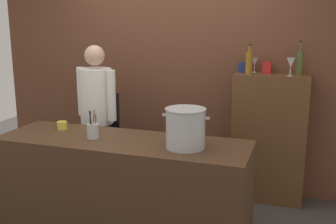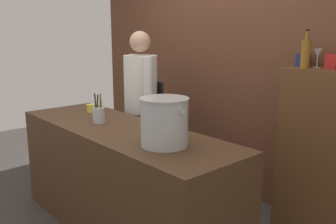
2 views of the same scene
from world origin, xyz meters
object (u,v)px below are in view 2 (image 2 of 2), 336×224
at_px(wine_bottle_amber, 306,53).
at_px(spice_tin_red, 333,62).
at_px(utensil_crock, 99,115).
at_px(wine_glass_tall, 318,54).
at_px(stockpot_large, 164,122).
at_px(spice_tin_navy, 303,60).
at_px(butter_jar, 92,108).
at_px(chef, 141,100).

distance_m(wine_bottle_amber, spice_tin_red, 0.21).
xyz_separation_m(utensil_crock, spice_tin_red, (1.34, 1.28, 0.46)).
bearing_deg(utensil_crock, wine_glass_tall, 46.88).
xyz_separation_m(stockpot_large, spice_tin_navy, (0.25, 1.29, 0.36)).
bearing_deg(butter_jar, wine_bottle_amber, 32.27).
relative_size(chef, butter_jar, 17.25).
bearing_deg(spice_tin_navy, wine_glass_tall, 0.17).
distance_m(stockpot_large, utensil_crock, 0.84).
bearing_deg(wine_bottle_amber, wine_glass_tall, 68.93).
height_order(wine_bottle_amber, wine_glass_tall, wine_bottle_amber).
relative_size(utensil_crock, wine_bottle_amber, 0.84).
distance_m(chef, stockpot_large, 1.37).
xyz_separation_m(chef, spice_tin_navy, (1.43, 0.59, 0.46)).
xyz_separation_m(chef, wine_glass_tall, (1.55, 0.59, 0.51)).
bearing_deg(wine_bottle_amber, chef, -162.39).
relative_size(spice_tin_navy, spice_tin_red, 0.89).
height_order(wine_glass_tall, spice_tin_red, wine_glass_tall).
bearing_deg(wine_bottle_amber, butter_jar, -147.73).
xyz_separation_m(chef, wine_bottle_amber, (1.51, 0.48, 0.52)).
height_order(wine_bottle_amber, spice_tin_navy, wine_bottle_amber).
height_order(chef, wine_bottle_amber, wine_bottle_amber).
bearing_deg(stockpot_large, spice_tin_navy, 78.97).
xyz_separation_m(wine_glass_tall, spice_tin_red, (0.13, -0.01, -0.05)).
height_order(chef, wine_glass_tall, chef).
xyz_separation_m(chef, spice_tin_red, (1.68, 0.58, 0.46)).
distance_m(stockpot_large, wine_glass_tall, 1.40).
bearing_deg(utensil_crock, spice_tin_navy, 49.86).
bearing_deg(chef, spice_tin_navy, -140.40).
distance_m(butter_jar, spice_tin_red, 2.14).
bearing_deg(spice_tin_red, stockpot_large, -111.42).
xyz_separation_m(stockpot_large, spice_tin_red, (0.50, 1.28, 0.36)).
xyz_separation_m(chef, utensil_crock, (0.34, -0.70, 0.01)).
xyz_separation_m(butter_jar, wine_bottle_amber, (1.59, 1.01, 0.55)).
bearing_deg(wine_glass_tall, butter_jar, -145.67).
distance_m(wine_glass_tall, spice_tin_navy, 0.13).
bearing_deg(wine_bottle_amber, spice_tin_red, 30.44).
distance_m(stockpot_large, spice_tin_navy, 1.36).
relative_size(butter_jar, wine_glass_tall, 0.62).
bearing_deg(stockpot_large, chef, 149.31).
distance_m(butter_jar, wine_glass_tall, 2.06).
bearing_deg(wine_glass_tall, stockpot_large, -106.10).
bearing_deg(wine_glass_tall, wine_bottle_amber, -111.07).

